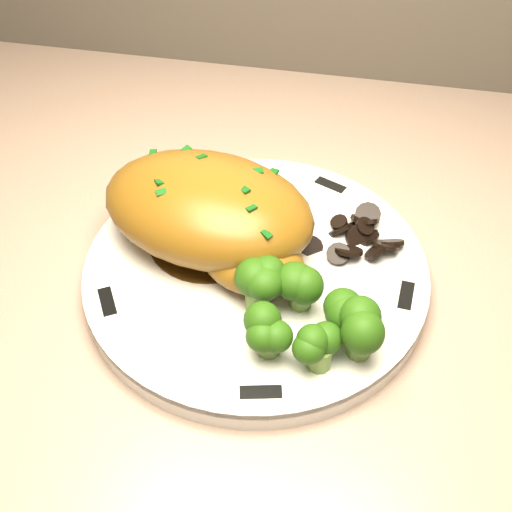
# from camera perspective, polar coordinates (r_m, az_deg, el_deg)

# --- Properties ---
(plate) EXTENTS (0.36, 0.36, 0.02)m
(plate) POSITION_cam_1_polar(r_m,az_deg,el_deg) (0.55, 0.00, -1.44)
(plate) COLOR silver
(plate) RESTS_ON counter
(rim_accent_0) EXTENTS (0.01, 0.03, 0.00)m
(rim_accent_0) POSITION_cam_1_polar(r_m,az_deg,el_deg) (0.53, 13.19, -3.45)
(rim_accent_0) COLOR black
(rim_accent_0) RESTS_ON plate
(rim_accent_1) EXTENTS (0.03, 0.02, 0.00)m
(rim_accent_1) POSITION_cam_1_polar(r_m,az_deg,el_deg) (0.62, 6.63, 6.27)
(rim_accent_1) COLOR black
(rim_accent_1) RESTS_ON plate
(rim_accent_2) EXTENTS (0.03, 0.03, 0.00)m
(rim_accent_2) POSITION_cam_1_polar(r_m,az_deg,el_deg) (0.62, -7.17, 6.02)
(rim_accent_2) COLOR black
(rim_accent_2) RESTS_ON plate
(rim_accent_3) EXTENTS (0.02, 0.03, 0.00)m
(rim_accent_3) POSITION_cam_1_polar(r_m,az_deg,el_deg) (0.53, -13.08, -3.98)
(rim_accent_3) COLOR black
(rim_accent_3) RESTS_ON plate
(rim_accent_4) EXTENTS (0.03, 0.02, 0.00)m
(rim_accent_4) POSITION_cam_1_polar(r_m,az_deg,el_deg) (0.46, 0.43, -12.03)
(rim_accent_4) COLOR black
(rim_accent_4) RESTS_ON plate
(gravy_pool) EXTENTS (0.11, 0.11, 0.00)m
(gravy_pool) POSITION_cam_1_polar(r_m,az_deg,el_deg) (0.56, -4.12, 1.54)
(gravy_pool) COLOR #311E09
(gravy_pool) RESTS_ON plate
(chicken_breast) EXTENTS (0.20, 0.16, 0.07)m
(chicken_breast) POSITION_cam_1_polar(r_m,az_deg,el_deg) (0.54, -3.86, 3.74)
(chicken_breast) COLOR brown
(chicken_breast) RESTS_ON plate
(mushroom_pile) EXTENTS (0.09, 0.07, 0.03)m
(mushroom_pile) POSITION_cam_1_polar(r_m,az_deg,el_deg) (0.56, 8.50, 1.64)
(mushroom_pile) COLOR black
(mushroom_pile) RESTS_ON plate
(broccoli_florets) EXTENTS (0.11, 0.08, 0.04)m
(broccoli_florets) POSITION_cam_1_polar(r_m,az_deg,el_deg) (0.48, 4.65, -5.21)
(broccoli_florets) COLOR olive
(broccoli_florets) RESTS_ON plate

